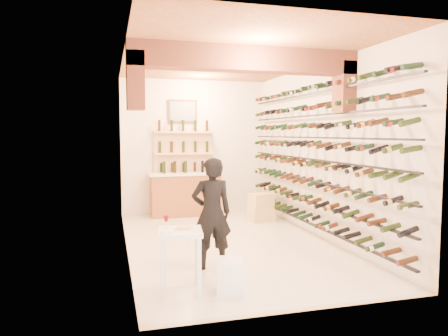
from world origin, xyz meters
name	(u,v)px	position (x,y,z in m)	size (l,w,h in m)	color
ground	(228,243)	(0.00, 0.00, 0.00)	(6.00, 6.00, 0.00)	silver
room_shell	(233,114)	(0.00, -0.26, 2.25)	(3.52, 6.02, 3.21)	silver
wine_rack	(309,154)	(1.53, 0.00, 1.55)	(0.32, 5.70, 2.56)	black
back_counter	(185,193)	(-0.30, 2.65, 0.53)	(1.70, 0.62, 1.29)	#9C5A30
back_shelving	(184,165)	(-0.30, 2.89, 1.17)	(1.40, 0.31, 2.73)	#DDAF7C
tasting_table	(180,241)	(-1.19, -2.06, 0.62)	(0.59, 0.59, 0.92)	white
white_stool	(230,276)	(-0.62, -2.25, 0.20)	(0.32, 0.32, 0.41)	white
person	(212,213)	(-0.61, -1.29, 0.79)	(0.58, 0.38, 1.59)	black
chrome_barstool	(212,211)	(-0.07, 0.96, 0.40)	(0.36, 0.36, 0.69)	silver
crate_lower	(261,214)	(1.20, 1.59, 0.16)	(0.53, 0.37, 0.32)	#DBBE78
crate_upper	(261,200)	(1.20, 1.59, 0.47)	(0.50, 0.34, 0.29)	#DBBE78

